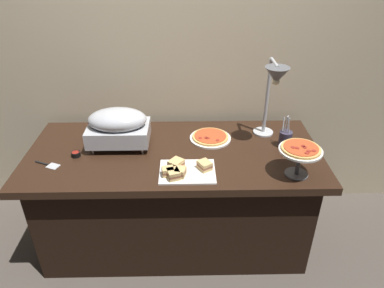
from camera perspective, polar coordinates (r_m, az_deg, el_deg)
ground_plane at (r=2.79m, az=-2.51°, el=-14.48°), size 8.00×8.00×0.00m
back_wall at (r=2.59m, az=-2.92°, el=13.15°), size 4.40×0.04×2.40m
buffet_table at (r=2.53m, az=-2.71°, el=-8.32°), size 1.90×0.84×0.76m
chafing_dish at (r=2.35m, az=-11.78°, el=2.86°), size 0.40×0.26×0.26m
heat_lamp at (r=2.28m, az=13.06°, el=9.53°), size 0.15×0.31×0.55m
pizza_plate_front at (r=2.44m, az=2.95°, el=1.07°), size 0.28×0.28×0.03m
pizza_plate_center at (r=2.10m, az=16.97°, el=-1.28°), size 0.25×0.25×0.19m
sandwich_platter at (r=2.09m, az=-1.34°, el=-4.20°), size 0.33×0.25×0.06m
sauce_cup_near at (r=2.37m, az=-18.14°, el=-1.54°), size 0.06×0.06×0.03m
utensil_holder at (r=2.41m, az=14.72°, el=0.85°), size 0.08×0.08×0.23m
serving_spatula at (r=2.34m, az=-22.13°, el=-3.10°), size 0.17×0.10×0.01m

